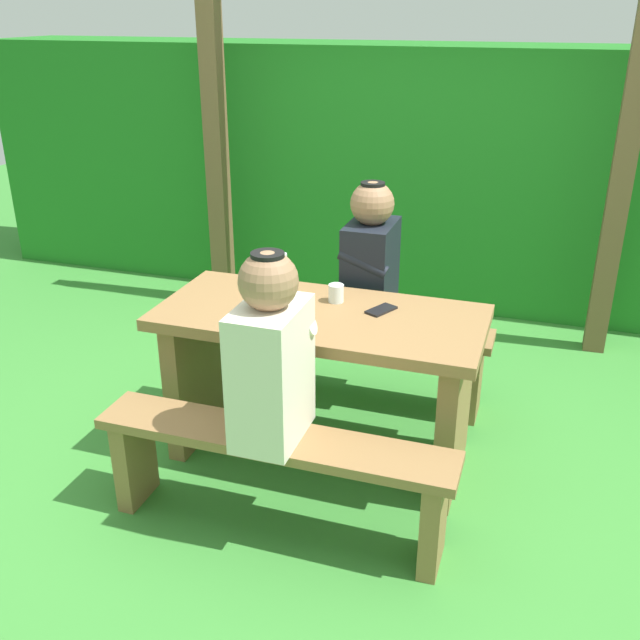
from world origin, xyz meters
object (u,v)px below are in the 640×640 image
bottle_left (284,284)px  cell_phone (381,310)px  person_black_coat (370,261)px  picnic_table (320,359)px  drinking_glass (336,293)px  bench_far (354,342)px  bench_near (274,462)px  person_white_shirt (271,355)px

bottle_left → cell_phone: 0.43m
person_black_coat → picnic_table: bearing=-97.7°
drinking_glass → bottle_left: bearing=-148.4°
picnic_table → bench_far: picnic_table is taller
bench_near → drinking_glass: 0.82m
bench_far → person_black_coat: bearing=-2.5°
person_white_shirt → cell_phone: bearing=69.3°
picnic_table → bottle_left: (-0.17, 0.01, 0.33)m
bottle_left → picnic_table: bearing=-4.6°
bench_far → drinking_glass: (0.03, -0.42, 0.44)m
bench_far → person_white_shirt: person_white_shirt is taller
bench_near → person_white_shirt: (-0.00, 0.00, 0.45)m
person_white_shirt → cell_phone: person_white_shirt is taller
picnic_table → bench_near: size_ratio=1.00×
picnic_table → drinking_glass: size_ratio=17.63×
bench_far → person_black_coat: (0.08, -0.00, 0.45)m
drinking_glass → bottle_left: (-0.20, -0.12, 0.06)m
cell_phone → bottle_left: bearing=-142.7°
person_black_coat → bottle_left: bearing=-114.1°
picnic_table → person_black_coat: (0.08, 0.56, 0.28)m
person_white_shirt → person_black_coat: size_ratio=1.00×
picnic_table → bench_far: bearing=90.0°
person_black_coat → bottle_left: (-0.24, -0.54, 0.04)m
person_black_coat → bottle_left: size_ratio=2.98×
picnic_table → person_white_shirt: (-0.00, -0.56, 0.28)m
bench_far → picnic_table: bearing=-90.0°
bench_far → cell_phone: size_ratio=10.00×
person_white_shirt → bottle_left: bearing=106.4°
bench_far → person_white_shirt: (-0.00, -1.12, 0.45)m
cell_phone → drinking_glass: bearing=-164.6°
bench_near → cell_phone: 0.81m
bench_far → drinking_glass: size_ratio=17.63×
bench_near → bottle_left: (-0.17, 0.57, 0.50)m
bench_near → bench_far: same height
picnic_table → person_white_shirt: 0.62m
bench_far → person_white_shirt: 1.21m
bench_far → bench_near: bearing=-90.0°
picnic_table → bench_far: (0.00, 0.56, -0.17)m
bench_far → person_black_coat: size_ratio=1.95×
bench_near → person_black_coat: person_black_coat is taller
person_white_shirt → drinking_glass: person_white_shirt is taller
bench_near → cell_phone: cell_phone is taller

